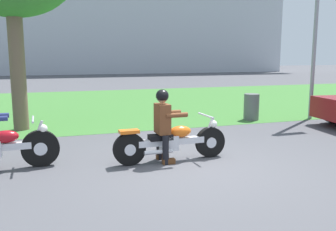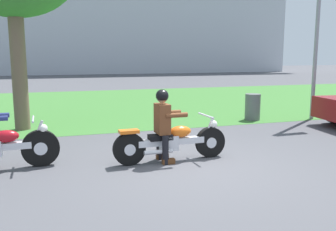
{
  "view_description": "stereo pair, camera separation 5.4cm",
  "coord_description": "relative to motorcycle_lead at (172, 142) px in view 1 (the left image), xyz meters",
  "views": [
    {
      "loc": [
        -2.42,
        -5.85,
        1.98
      ],
      "look_at": [
        -0.22,
        0.69,
        0.85
      ],
      "focal_mm": 38.7,
      "sensor_mm": 36.0,
      "label": 1
    },
    {
      "loc": [
        -2.37,
        -5.87,
        1.98
      ],
      "look_at": [
        -0.22,
        0.69,
        0.85
      ],
      "focal_mm": 38.7,
      "sensor_mm": 36.0,
      "label": 2
    }
  ],
  "objects": [
    {
      "name": "rider_lead",
      "position": [
        -0.17,
        -0.0,
        0.43
      ],
      "size": [
        0.55,
        0.48,
        1.38
      ],
      "rotation": [
        0.0,
        0.0,
        0.02
      ],
      "color": "black",
      "rests_on": "ground"
    },
    {
      "name": "grass_verge",
      "position": [
        0.21,
        8.85,
        -0.37
      ],
      "size": [
        60.0,
        12.0,
        0.01
      ],
      "primitive_type": "cube",
      "color": "#3D7533",
      "rests_on": "ground"
    },
    {
      "name": "ground",
      "position": [
        0.21,
        -0.49,
        -0.38
      ],
      "size": [
        120.0,
        120.0,
        0.0
      ],
      "primitive_type": "plane",
      "color": "#4C4C51"
    },
    {
      "name": "trash_can",
      "position": [
        3.86,
        3.49,
        0.03
      ],
      "size": [
        0.47,
        0.47,
        0.82
      ],
      "primitive_type": "cylinder",
      "color": "#595E5B",
      "rests_on": "ground"
    },
    {
      "name": "motorcycle_lead",
      "position": [
        0.0,
        0.0,
        0.0
      ],
      "size": [
        2.24,
        0.66,
        0.86
      ],
      "rotation": [
        0.0,
        0.0,
        0.02
      ],
      "color": "black",
      "rests_on": "ground"
    }
  ]
}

